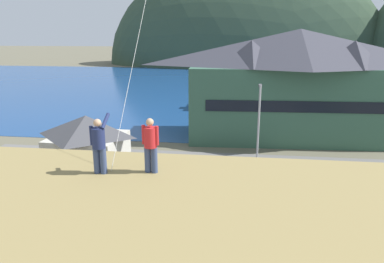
{
  "coord_description": "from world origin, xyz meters",
  "views": [
    {
      "loc": [
        3.56,
        -17.48,
        11.09
      ],
      "look_at": [
        0.17,
        9.0,
        3.78
      ],
      "focal_mm": 33.57,
      "sensor_mm": 36.0,
      "label": 1
    }
  ],
  "objects": [
    {
      "name": "harbor_lodge",
      "position": [
        9.77,
        21.43,
        6.12
      ],
      "size": [
        24.01,
        10.21,
        11.55
      ],
      "color": "#38604C",
      "rests_on": "ground"
    },
    {
      "name": "storage_shed_near_lot",
      "position": [
        -8.0,
        8.19,
        2.59
      ],
      "size": [
        6.09,
        5.41,
        4.99
      ],
      "color": "beige",
      "rests_on": "ground"
    },
    {
      "name": "parking_light_pole",
      "position": [
        5.3,
        10.55,
        4.22
      ],
      "size": [
        0.24,
        0.78,
        7.16
      ],
      "color": "#ADADB2",
      "rests_on": "parking_lot_pad"
    },
    {
      "name": "bay_water",
      "position": [
        0.0,
        60.0,
        0.01
      ],
      "size": [
        360.0,
        84.0,
        0.03
      ],
      "primitive_type": "cube",
      "color": "navy",
      "rests_on": "ground"
    },
    {
      "name": "moored_boat_wharfside",
      "position": [
        -2.55,
        36.57,
        0.72
      ],
      "size": [
        1.85,
        5.67,
        2.16
      ],
      "color": "silver",
      "rests_on": "ground"
    },
    {
      "name": "parked_car_corner_spot",
      "position": [
        -14.65,
        6.89,
        1.06
      ],
      "size": [
        4.26,
        2.18,
        1.82
      ],
      "color": "navy",
      "rests_on": "parking_lot_pad"
    },
    {
      "name": "parked_car_front_row_red",
      "position": [
        1.72,
        7.14,
        1.06
      ],
      "size": [
        4.22,
        2.1,
        1.82
      ],
      "color": "black",
      "rests_on": "parking_lot_pad"
    },
    {
      "name": "parked_car_lone_by_shed",
      "position": [
        1.36,
        -0.09,
        1.06
      ],
      "size": [
        4.21,
        2.07,
        1.82
      ],
      "color": "silver",
      "rests_on": "parking_lot_pad"
    },
    {
      "name": "ground_plane",
      "position": [
        0.0,
        0.0,
        0.0
      ],
      "size": [
        600.0,
        600.0,
        0.0
      ],
      "primitive_type": "plane",
      "color": "#66604C"
    },
    {
      "name": "parked_car_front_row_end",
      "position": [
        7.52,
        6.44,
        1.06
      ],
      "size": [
        4.26,
        2.18,
        1.82
      ],
      "color": "#9EA3A8",
      "rests_on": "parking_lot_pad"
    },
    {
      "name": "far_hill_west_ridge",
      "position": [
        5.6,
        120.11,
        0.0
      ],
      "size": [
        101.6,
        49.06,
        78.11
      ],
      "primitive_type": "ellipsoid",
      "color": "#334733",
      "rests_on": "ground"
    },
    {
      "name": "moored_boat_outer_mooring",
      "position": [
        4.28,
        35.14,
        0.72
      ],
      "size": [
        2.87,
        7.93,
        2.16
      ],
      "color": "#A8A399",
      "rests_on": "ground"
    },
    {
      "name": "person_kite_flyer",
      "position": [
        -0.6,
        -7.43,
        7.82
      ],
      "size": [
        0.53,
        0.65,
        1.86
      ],
      "color": "#384770",
      "rests_on": "grassy_hill_foreground"
    },
    {
      "name": "wharf_dock",
      "position": [
        0.67,
        34.53,
        0.35
      ],
      "size": [
        3.2,
        15.73,
        0.7
      ],
      "color": "#70604C",
      "rests_on": "ground"
    },
    {
      "name": "parked_car_back_row_right",
      "position": [
        -10.42,
        0.55,
        1.06
      ],
      "size": [
        4.31,
        2.26,
        1.82
      ],
      "color": "black",
      "rests_on": "parking_lot_pad"
    },
    {
      "name": "person_companion",
      "position": [
        0.95,
        -7.15,
        7.8
      ],
      "size": [
        0.55,
        0.4,
        1.74
      ],
      "color": "#384770",
      "rests_on": "grassy_hill_foreground"
    },
    {
      "name": "parked_car_back_row_left",
      "position": [
        6.63,
        1.64,
        1.06
      ],
      "size": [
        4.24,
        2.14,
        1.82
      ],
      "color": "silver",
      "rests_on": "parking_lot_pad"
    },
    {
      "name": "storage_shed_waterside",
      "position": [
        1.86,
        22.82,
        2.5
      ],
      "size": [
        5.64,
        5.32,
        4.81
      ],
      "color": "#474C56",
      "rests_on": "ground"
    },
    {
      "name": "parking_lot_pad",
      "position": [
        0.0,
        5.0,
        0.05
      ],
      "size": [
        40.0,
        20.0,
        0.1
      ],
      "primitive_type": "cube",
      "color": "slate",
      "rests_on": "ground"
    }
  ]
}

